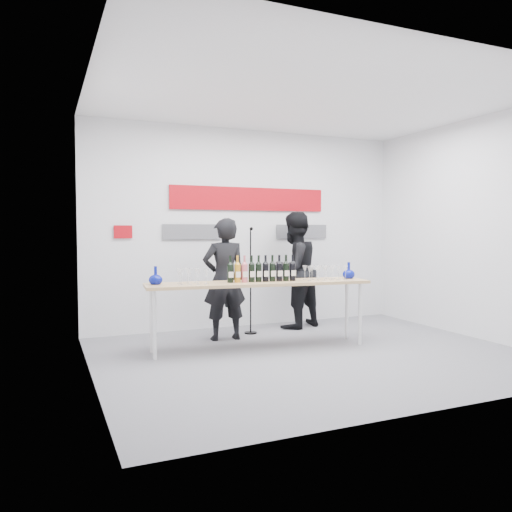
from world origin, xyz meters
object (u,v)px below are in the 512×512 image
(tasting_table, at_px, (259,287))
(presenter_left, at_px, (224,279))
(presenter_right, at_px, (294,270))
(mic_stand, at_px, (251,301))

(tasting_table, xyz_separation_m, presenter_left, (-0.23, 0.64, 0.04))
(tasting_table, xyz_separation_m, presenter_right, (1.02, 1.01, 0.10))
(tasting_table, distance_m, presenter_right, 1.44)
(presenter_left, relative_size, mic_stand, 1.08)
(presenter_right, bearing_deg, mic_stand, -9.52)
(tasting_table, height_order, presenter_left, presenter_left)
(presenter_left, distance_m, mic_stand, 0.63)
(presenter_left, bearing_deg, presenter_right, -161.25)
(tasting_table, distance_m, presenter_left, 0.68)
(mic_stand, bearing_deg, tasting_table, -96.29)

